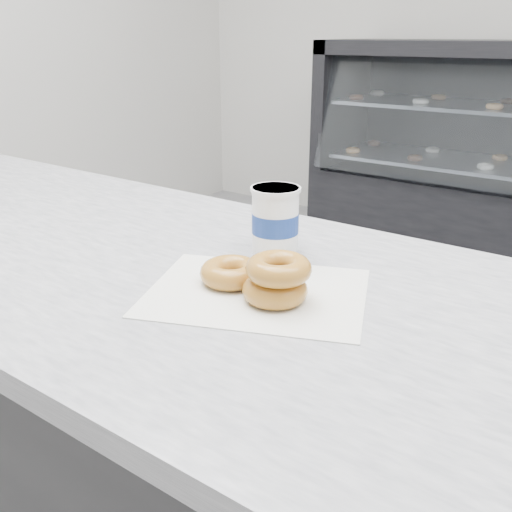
{
  "coord_description": "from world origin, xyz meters",
  "views": [
    {
      "loc": [
        0.57,
        -1.29,
        1.28
      ],
      "look_at": [
        0.07,
        -0.58,
        0.95
      ],
      "focal_mm": 40.0,
      "sensor_mm": 36.0,
      "label": 1
    }
  ],
  "objects_px": {
    "donut_stack": "(277,279)",
    "coffee_cup": "(275,219)",
    "counter": "(224,483)",
    "donut_single": "(231,272)"
  },
  "relations": [
    {
      "from": "donut_single",
      "to": "coffee_cup",
      "type": "relative_size",
      "value": 0.82
    },
    {
      "from": "counter",
      "to": "donut_stack",
      "type": "distance_m",
      "value": 0.5
    },
    {
      "from": "counter",
      "to": "donut_single",
      "type": "bearing_deg",
      "value": -18.2
    },
    {
      "from": "donut_single",
      "to": "donut_stack",
      "type": "distance_m",
      "value": 0.1
    },
    {
      "from": "donut_stack",
      "to": "coffee_cup",
      "type": "xyz_separation_m",
      "value": [
        -0.12,
        0.18,
        0.03
      ]
    },
    {
      "from": "donut_stack",
      "to": "coffee_cup",
      "type": "relative_size",
      "value": 1.13
    },
    {
      "from": "counter",
      "to": "donut_single",
      "type": "relative_size",
      "value": 29.97
    },
    {
      "from": "donut_single",
      "to": "coffee_cup",
      "type": "height_order",
      "value": "coffee_cup"
    },
    {
      "from": "donut_stack",
      "to": "counter",
      "type": "bearing_deg",
      "value": 169.78
    },
    {
      "from": "donut_stack",
      "to": "coffee_cup",
      "type": "height_order",
      "value": "coffee_cup"
    }
  ]
}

